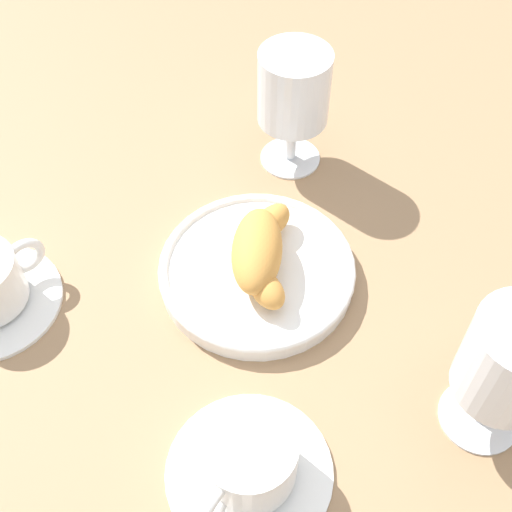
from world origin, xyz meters
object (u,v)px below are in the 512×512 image
(croissant_large, at_px, (259,249))
(juice_glass_left, at_px, (510,364))
(juice_glass_right, at_px, (294,93))
(coffee_cup_far, at_px, (248,462))
(pastry_plate, at_px, (256,268))

(croissant_large, distance_m, juice_glass_left, 0.25)
(juice_glass_left, bearing_deg, juice_glass_right, -170.27)
(coffee_cup_far, relative_size, juice_glass_right, 0.97)
(pastry_plate, xyz_separation_m, coffee_cup_far, (0.19, -0.06, 0.01))
(pastry_plate, height_order, coffee_cup_far, coffee_cup_far)
(coffee_cup_far, distance_m, juice_glass_right, 0.38)
(pastry_plate, height_order, croissant_large, croissant_large)
(croissant_large, height_order, juice_glass_right, juice_glass_right)
(juice_glass_right, bearing_deg, pastry_plate, -28.92)
(juice_glass_right, bearing_deg, juice_glass_left, 9.73)
(croissant_large, bearing_deg, juice_glass_right, 152.14)
(pastry_plate, relative_size, juice_glass_left, 1.37)
(coffee_cup_far, bearing_deg, pastry_plate, 162.63)
(juice_glass_left, height_order, juice_glass_right, same)
(croissant_large, bearing_deg, pastry_plate, -109.79)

